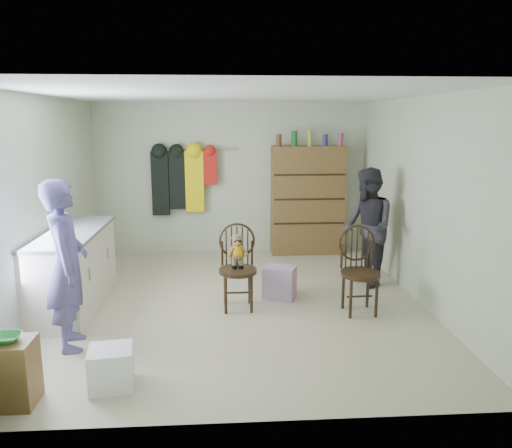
{
  "coord_description": "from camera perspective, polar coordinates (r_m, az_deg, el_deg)",
  "views": [
    {
      "loc": [
        -0.15,
        -5.84,
        2.22
      ],
      "look_at": [
        0.25,
        0.2,
        0.95
      ],
      "focal_mm": 35.0,
      "sensor_mm": 36.0,
      "label": 1
    }
  ],
  "objects": [
    {
      "name": "person_left",
      "position": [
        5.18,
        -20.83,
        -4.4
      ],
      "size": [
        0.52,
        0.68,
        1.68
      ],
      "primitive_type": "imported",
      "rotation": [
        0.0,
        0.0,
        1.79
      ],
      "color": "#584E8F",
      "rests_on": "ground"
    },
    {
      "name": "chair_far",
      "position": [
        5.94,
        11.7,
        -4.77
      ],
      "size": [
        0.47,
        0.47,
        1.02
      ],
      "rotation": [
        0.0,
        0.0,
        0.04
      ],
      "color": "#3E2915",
      "rests_on": "ground"
    },
    {
      "name": "counter",
      "position": [
        6.36,
        -20.14,
        -4.86
      ],
      "size": [
        0.64,
        1.86,
        0.94
      ],
      "color": "silver",
      "rests_on": "ground"
    },
    {
      "name": "ground_plane",
      "position": [
        6.25,
        -2.19,
        -8.96
      ],
      "size": [
        5.0,
        5.0,
        0.0
      ],
      "primitive_type": "plane",
      "color": "beige",
      "rests_on": "ground"
    },
    {
      "name": "striped_bag",
      "position": [
        6.35,
        2.7,
        -6.69
      ],
      "size": [
        0.47,
        0.42,
        0.41
      ],
      "primitive_type": "cube",
      "rotation": [
        0.0,
        0.0,
        -0.37
      ],
      "color": "pink",
      "rests_on": "ground"
    },
    {
      "name": "dresser",
      "position": [
        8.37,
        5.9,
        2.76
      ],
      "size": [
        1.2,
        0.39,
        2.05
      ],
      "color": "brown",
      "rests_on": "ground"
    },
    {
      "name": "plastic_tub",
      "position": [
        4.54,
        -16.21,
        -15.49
      ],
      "size": [
        0.41,
        0.39,
        0.34
      ],
      "primitive_type": "cube",
      "rotation": [
        0.0,
        0.0,
        0.15
      ],
      "color": "white",
      "rests_on": "ground"
    },
    {
      "name": "stool",
      "position": [
        4.52,
        -26.25,
        -15.03
      ],
      "size": [
        0.38,
        0.32,
        0.54
      ],
      "primitive_type": "cube",
      "color": "brown",
      "rests_on": "ground"
    },
    {
      "name": "room_walls",
      "position": [
        6.41,
        -2.44,
        6.08
      ],
      "size": [
        5.0,
        5.0,
        5.0
      ],
      "color": "beige",
      "rests_on": "ground"
    },
    {
      "name": "person_right",
      "position": [
        6.86,
        12.62,
        -0.38
      ],
      "size": [
        0.7,
        0.85,
        1.6
      ],
      "primitive_type": "imported",
      "rotation": [
        0.0,
        0.0,
        -1.45
      ],
      "color": "#2D2B33",
      "rests_on": "ground"
    },
    {
      "name": "chair_front",
      "position": [
        5.93,
        -2.12,
        -4.16
      ],
      "size": [
        0.46,
        0.46,
        1.01
      ],
      "rotation": [
        0.0,
        0.0,
        0.02
      ],
      "color": "#3E2915",
      "rests_on": "ground"
    },
    {
      "name": "bowl",
      "position": [
        4.4,
        -26.6,
        -11.58
      ],
      "size": [
        0.22,
        0.22,
        0.05
      ],
      "primitive_type": "imported",
      "color": "green",
      "rests_on": "stool"
    },
    {
      "name": "coat_rack",
      "position": [
        8.31,
        -8.47,
        5.01
      ],
      "size": [
        1.42,
        0.12,
        1.09
      ],
      "color": "#99999E",
      "rests_on": "ground"
    }
  ]
}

